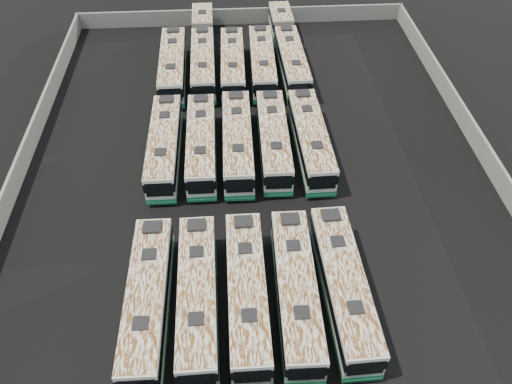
# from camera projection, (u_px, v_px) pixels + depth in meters

# --- Properties ---
(ground) EXTENTS (140.00, 140.00, 0.00)m
(ground) POSITION_uv_depth(u_px,v_px,m) (260.00, 212.00, 44.38)
(ground) COLOR black
(ground) RESTS_ON ground
(perimeter_wall) EXTENTS (45.20, 73.20, 2.20)m
(perimeter_wall) POSITION_uv_depth(u_px,v_px,m) (260.00, 204.00, 43.60)
(perimeter_wall) COLOR slate
(perimeter_wall) RESTS_ON ground
(bus_midfront_far_left) EXTENTS (2.90, 13.08, 3.68)m
(bus_midfront_far_left) POSITION_uv_depth(u_px,v_px,m) (148.00, 299.00, 35.76)
(bus_midfront_far_left) COLOR silver
(bus_midfront_far_left) RESTS_ON ground
(bus_midfront_left) EXTENTS (2.89, 12.95, 3.64)m
(bus_midfront_left) POSITION_uv_depth(u_px,v_px,m) (198.00, 296.00, 36.00)
(bus_midfront_left) COLOR silver
(bus_midfront_left) RESTS_ON ground
(bus_midfront_center) EXTENTS (2.76, 13.01, 3.67)m
(bus_midfront_center) POSITION_uv_depth(u_px,v_px,m) (247.00, 293.00, 36.18)
(bus_midfront_center) COLOR silver
(bus_midfront_center) RESTS_ON ground
(bus_midfront_right) EXTENTS (3.02, 13.14, 3.69)m
(bus_midfront_right) POSITION_uv_depth(u_px,v_px,m) (296.00, 290.00, 36.33)
(bus_midfront_right) COLOR silver
(bus_midfront_right) RESTS_ON ground
(bus_midfront_far_right) EXTENTS (3.13, 13.25, 3.72)m
(bus_midfront_far_right) POSITION_uv_depth(u_px,v_px,m) (343.00, 286.00, 36.59)
(bus_midfront_far_right) COLOR silver
(bus_midfront_far_right) RESTS_ON ground
(bus_midback_far_left) EXTENTS (2.80, 12.97, 3.65)m
(bus_midback_far_left) POSITION_uv_depth(u_px,v_px,m) (165.00, 146.00, 48.07)
(bus_midback_far_left) COLOR silver
(bus_midback_far_left) RESTS_ON ground
(bus_midback_left) EXTENTS (2.76, 12.83, 3.61)m
(bus_midback_left) POSITION_uv_depth(u_px,v_px,m) (202.00, 144.00, 48.27)
(bus_midback_left) COLOR silver
(bus_midback_left) RESTS_ON ground
(bus_midback_center) EXTENTS (2.96, 13.18, 3.71)m
(bus_midback_center) POSITION_uv_depth(u_px,v_px,m) (238.00, 142.00, 48.45)
(bus_midback_center) COLOR silver
(bus_midback_center) RESTS_ON ground
(bus_midback_right) EXTENTS (2.93, 12.91, 3.63)m
(bus_midback_right) POSITION_uv_depth(u_px,v_px,m) (274.00, 140.00, 48.73)
(bus_midback_right) COLOR silver
(bus_midback_right) RESTS_ON ground
(bus_midback_far_right) EXTENTS (3.07, 13.15, 3.69)m
(bus_midback_far_right) POSITION_uv_depth(u_px,v_px,m) (311.00, 139.00, 48.74)
(bus_midback_far_right) COLOR silver
(bus_midback_far_right) RESTS_ON ground
(bus_back_far_left) EXTENTS (3.04, 13.31, 3.74)m
(bus_back_far_left) POSITION_uv_depth(u_px,v_px,m) (173.00, 66.00, 58.41)
(bus_back_far_left) COLOR silver
(bus_back_far_left) RESTS_ON ground
(bus_back_left) EXTENTS (2.95, 19.86, 3.60)m
(bus_back_left) POSITION_uv_depth(u_px,v_px,m) (203.00, 50.00, 61.21)
(bus_back_left) COLOR silver
(bus_back_left) RESTS_ON ground
(bus_back_center) EXTENTS (2.91, 12.78, 3.59)m
(bus_back_center) POSITION_uv_depth(u_px,v_px,m) (233.00, 64.00, 58.80)
(bus_back_center) COLOR silver
(bus_back_center) RESTS_ON ground
(bus_back_right) EXTENTS (3.02, 12.96, 3.64)m
(bus_back_right) POSITION_uv_depth(u_px,v_px,m) (262.00, 63.00, 59.02)
(bus_back_right) COLOR silver
(bus_back_right) RESTS_ON ground
(bus_back_far_right) EXTENTS (3.18, 19.92, 3.60)m
(bus_back_far_right) POSITION_uv_depth(u_px,v_px,m) (288.00, 48.00, 61.54)
(bus_back_far_right) COLOR silver
(bus_back_far_right) RESTS_ON ground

